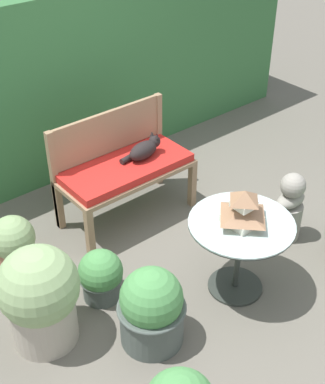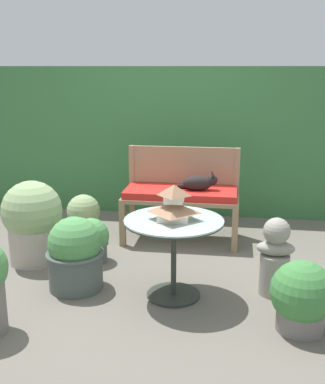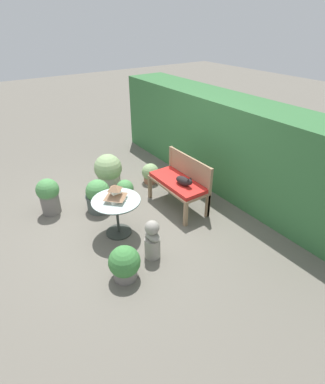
{
  "view_description": "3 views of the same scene",
  "coord_description": "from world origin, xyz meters",
  "px_view_note": "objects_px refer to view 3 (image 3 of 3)",
  "views": [
    {
      "loc": [
        -2.09,
        -2.31,
        3.05
      ],
      "look_at": [
        0.31,
        0.59,
        0.42
      ],
      "focal_mm": 50.0,
      "sensor_mm": 36.0,
      "label": 1
    },
    {
      "loc": [
        0.75,
        -3.87,
        1.8
      ],
      "look_at": [
        0.11,
        0.32,
        0.7
      ],
      "focal_mm": 45.0,
      "sensor_mm": 36.0,
      "label": 2
    },
    {
      "loc": [
        4.03,
        -1.98,
        3.2
      ],
      "look_at": [
        0.41,
        0.49,
        0.58
      ],
      "focal_mm": 28.0,
      "sensor_mm": 36.0,
      "label": 3
    }
  ],
  "objects_px": {
    "garden_bust": "(152,240)",
    "potted_plant_path_edge": "(150,173)",
    "potted_plant_table_near": "(98,196)",
    "cat": "(184,181)",
    "potted_plant_table_far": "(108,172)",
    "potted_plant_hedge_corner": "(49,195)",
    "potted_plant_patio_mid": "(125,264)",
    "potted_plant_bench_left": "(125,190)",
    "pagoda_birdhouse": "(115,194)",
    "patio_table": "(117,207)",
    "garden_bench": "(178,184)"
  },
  "relations": [
    {
      "from": "pagoda_birdhouse",
      "to": "potted_plant_table_far",
      "type": "bearing_deg",
      "value": 159.85
    },
    {
      "from": "patio_table",
      "to": "garden_bust",
      "type": "height_order",
      "value": "patio_table"
    },
    {
      "from": "cat",
      "to": "potted_plant_patio_mid",
      "type": "xyz_separation_m",
      "value": [
        0.85,
        -1.67,
        -0.4
      ]
    },
    {
      "from": "garden_bench",
      "to": "potted_plant_patio_mid",
      "type": "relative_size",
      "value": 2.35
    },
    {
      "from": "potted_plant_hedge_corner",
      "to": "potted_plant_table_near",
      "type": "distance_m",
      "value": 0.88
    },
    {
      "from": "potted_plant_table_far",
      "to": "potted_plant_patio_mid",
      "type": "bearing_deg",
      "value": -20.88
    },
    {
      "from": "pagoda_birdhouse",
      "to": "potted_plant_bench_left",
      "type": "distance_m",
      "value": 1.19
    },
    {
      "from": "cat",
      "to": "potted_plant_patio_mid",
      "type": "relative_size",
      "value": 0.82
    },
    {
      "from": "pagoda_birdhouse",
      "to": "potted_plant_table_far",
      "type": "distance_m",
      "value": 1.53
    },
    {
      "from": "garden_bench",
      "to": "potted_plant_patio_mid",
      "type": "height_order",
      "value": "garden_bench"
    },
    {
      "from": "cat",
      "to": "potted_plant_hedge_corner",
      "type": "height_order",
      "value": "cat"
    },
    {
      "from": "potted_plant_patio_mid",
      "to": "garden_bust",
      "type": "bearing_deg",
      "value": 104.86
    },
    {
      "from": "cat",
      "to": "garden_bust",
      "type": "bearing_deg",
      "value": -66.5
    },
    {
      "from": "potted_plant_path_edge",
      "to": "cat",
      "type": "bearing_deg",
      "value": -4.72
    },
    {
      "from": "garden_bench",
      "to": "potted_plant_table_far",
      "type": "xyz_separation_m",
      "value": [
        -1.31,
        -0.78,
        -0.08
      ]
    },
    {
      "from": "cat",
      "to": "potted_plant_path_edge",
      "type": "relative_size",
      "value": 0.98
    },
    {
      "from": "potted_plant_bench_left",
      "to": "potted_plant_table_near",
      "type": "bearing_deg",
      "value": -86.16
    },
    {
      "from": "potted_plant_table_far",
      "to": "potted_plant_hedge_corner",
      "type": "bearing_deg",
      "value": -82.98
    },
    {
      "from": "potted_plant_table_near",
      "to": "potted_plant_patio_mid",
      "type": "bearing_deg",
      "value": -12.85
    },
    {
      "from": "pagoda_birdhouse",
      "to": "potted_plant_table_near",
      "type": "distance_m",
      "value": 0.95
    },
    {
      "from": "garden_bust",
      "to": "potted_plant_patio_mid",
      "type": "bearing_deg",
      "value": -75.05
    },
    {
      "from": "pagoda_birdhouse",
      "to": "potted_plant_bench_left",
      "type": "bearing_deg",
      "value": 145.51
    },
    {
      "from": "potted_plant_patio_mid",
      "to": "potted_plant_table_near",
      "type": "xyz_separation_m",
      "value": [
        -1.77,
        0.4,
        0.05
      ]
    },
    {
      "from": "potted_plant_path_edge",
      "to": "potted_plant_table_near",
      "type": "relative_size",
      "value": 0.7
    },
    {
      "from": "potted_plant_table_near",
      "to": "patio_table",
      "type": "bearing_deg",
      "value": -1.57
    },
    {
      "from": "pagoda_birdhouse",
      "to": "potted_plant_bench_left",
      "type": "relative_size",
      "value": 0.74
    },
    {
      "from": "garden_bust",
      "to": "potted_plant_table_near",
      "type": "bearing_deg",
      "value": -174.98
    },
    {
      "from": "cat",
      "to": "pagoda_birdhouse",
      "type": "xyz_separation_m",
      "value": [
        -0.1,
        -1.28,
        0.12
      ]
    },
    {
      "from": "cat",
      "to": "potted_plant_table_far",
      "type": "xyz_separation_m",
      "value": [
        -1.5,
        -0.77,
        -0.24
      ]
    },
    {
      "from": "potted_plant_path_edge",
      "to": "potted_plant_table_near",
      "type": "bearing_deg",
      "value": -75.05
    },
    {
      "from": "patio_table",
      "to": "potted_plant_table_near",
      "type": "relative_size",
      "value": 1.27
    },
    {
      "from": "cat",
      "to": "potted_plant_table_near",
      "type": "distance_m",
      "value": 1.6
    },
    {
      "from": "patio_table",
      "to": "garden_bust",
      "type": "xyz_separation_m",
      "value": [
        0.8,
        0.16,
        -0.2
      ]
    },
    {
      "from": "potted_plant_path_edge",
      "to": "potted_plant_table_far",
      "type": "xyz_separation_m",
      "value": [
        -0.21,
        -0.88,
        0.2
      ]
    },
    {
      "from": "patio_table",
      "to": "potted_plant_path_edge",
      "type": "bearing_deg",
      "value": 130.57
    },
    {
      "from": "potted_plant_table_near",
      "to": "potted_plant_table_far",
      "type": "bearing_deg",
      "value": 139.46
    },
    {
      "from": "potted_plant_hedge_corner",
      "to": "potted_plant_path_edge",
      "type": "distance_m",
      "value": 2.15
    },
    {
      "from": "cat",
      "to": "garden_bust",
      "type": "distance_m",
      "value": 1.36
    },
    {
      "from": "garden_bust",
      "to": "potted_plant_path_edge",
      "type": "bearing_deg",
      "value": 148.47
    },
    {
      "from": "patio_table",
      "to": "garden_bust",
      "type": "relative_size",
      "value": 1.21
    },
    {
      "from": "potted_plant_hedge_corner",
      "to": "potted_plant_path_edge",
      "type": "height_order",
      "value": "potted_plant_hedge_corner"
    },
    {
      "from": "potted_plant_path_edge",
      "to": "garden_bench",
      "type": "bearing_deg",
      "value": -4.89
    },
    {
      "from": "garden_bench",
      "to": "patio_table",
      "type": "bearing_deg",
      "value": -85.95
    },
    {
      "from": "patio_table",
      "to": "potted_plant_hedge_corner",
      "type": "bearing_deg",
      "value": -148.93
    },
    {
      "from": "potted_plant_hedge_corner",
      "to": "potted_plant_bench_left",
      "type": "xyz_separation_m",
      "value": [
        0.38,
        1.34,
        -0.17
      ]
    },
    {
      "from": "pagoda_birdhouse",
      "to": "potted_plant_table_far",
      "type": "height_order",
      "value": "pagoda_birdhouse"
    },
    {
      "from": "pagoda_birdhouse",
      "to": "potted_plant_table_far",
      "type": "xyz_separation_m",
      "value": [
        -1.4,
        0.51,
        -0.36
      ]
    },
    {
      "from": "potted_plant_patio_mid",
      "to": "potted_plant_table_near",
      "type": "distance_m",
      "value": 1.82
    },
    {
      "from": "potted_plant_bench_left",
      "to": "pagoda_birdhouse",
      "type": "bearing_deg",
      "value": -34.49
    },
    {
      "from": "potted_plant_patio_mid",
      "to": "potted_plant_bench_left",
      "type": "relative_size",
      "value": 1.2
    }
  ]
}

